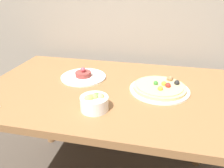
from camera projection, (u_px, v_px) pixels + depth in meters
dining_table at (108, 104)px, 1.19m from camera, size 1.32×0.83×0.75m
pizza_plate at (160, 88)px, 1.12m from camera, size 0.30×0.30×0.06m
tartare_plate at (83, 76)px, 1.27m from camera, size 0.26×0.26×0.06m
small_bowl at (94, 102)px, 0.94m from camera, size 0.12×0.12×0.08m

